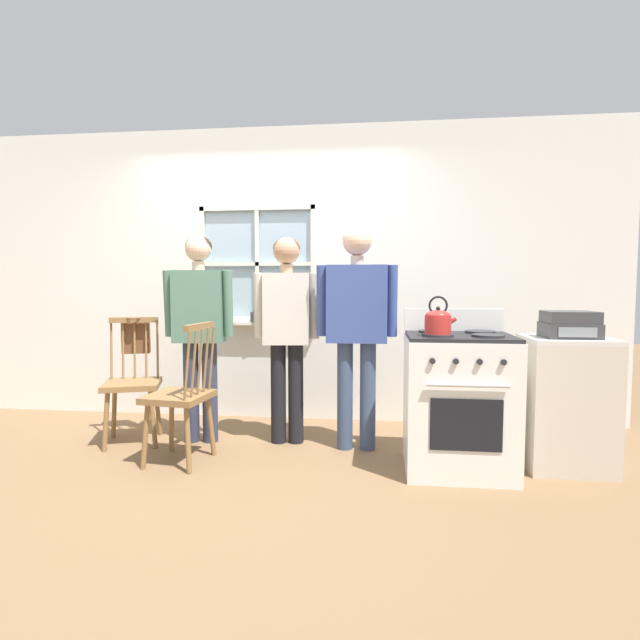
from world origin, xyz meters
TOP-DOWN VIEW (x-y plane):
  - ground_plane at (0.00, 0.00)m, footprint 16.00×16.00m
  - wall_back at (0.01, 1.40)m, footprint 6.40×0.16m
  - chair_by_window at (-0.94, 0.51)m, footprint 0.53×0.51m
  - chair_near_wall at (-0.37, 0.12)m, footprint 0.45×0.47m
  - person_elderly_left at (-0.40, 0.59)m, footprint 0.55×0.25m
  - person_teen_center at (0.29, 0.65)m, footprint 0.52×0.25m
  - person_adult_right at (0.84, 0.55)m, footprint 0.61×0.24m
  - stove at (1.55, 0.22)m, footprint 0.70×0.68m
  - kettle at (1.39, 0.09)m, footprint 0.21×0.17m
  - potted_plant at (-0.12, 1.31)m, footprint 0.12×0.12m
  - handbag at (-1.01, 0.74)m, footprint 0.24×0.23m
  - side_counter at (2.29, 0.35)m, footprint 0.55×0.50m
  - stereo at (2.29, 0.33)m, footprint 0.34×0.29m

SIDE VIEW (x-z plane):
  - ground_plane at x=0.00m, z-range 0.00..0.00m
  - side_counter at x=2.29m, z-range 0.00..0.90m
  - chair_by_window at x=-0.94m, z-range -0.03..0.96m
  - chair_near_wall at x=-0.37m, z-range -0.03..0.96m
  - stove at x=1.55m, z-range -0.07..1.02m
  - handbag at x=-1.01m, z-range 0.67..0.97m
  - stereo at x=2.29m, z-range 0.90..1.08m
  - person_teen_center at x=0.29m, z-range 0.18..1.80m
  - potted_plant at x=-0.12m, z-range 0.86..1.12m
  - person_elderly_left at x=-0.40m, z-range 0.17..1.82m
  - kettle at x=1.39m, z-range 0.90..1.15m
  - person_adult_right at x=0.84m, z-range 0.20..1.89m
  - wall_back at x=0.01m, z-range -0.01..2.69m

